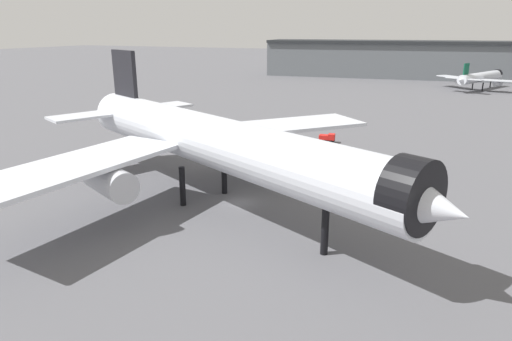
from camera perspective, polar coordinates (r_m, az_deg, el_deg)
ground at (r=61.08m, az=-2.09°, el=-4.10°), size 900.00×900.00×0.00m
airliner_near_gate at (r=58.39m, az=-5.29°, el=3.50°), size 61.93×55.38×19.10m
airliner_far_taxiway at (r=194.84m, az=26.34°, el=10.43°), size 30.18×33.75×10.47m
terminal_building at (r=234.24m, az=29.25°, el=11.92°), size 215.77×43.43×29.38m
baggage_tug_wing at (r=94.17m, az=8.95°, el=4.06°), size 3.35×2.17×1.85m
traffic_cone_near_nose at (r=83.67m, az=-28.34°, el=0.04°), size 0.63×0.63×0.79m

